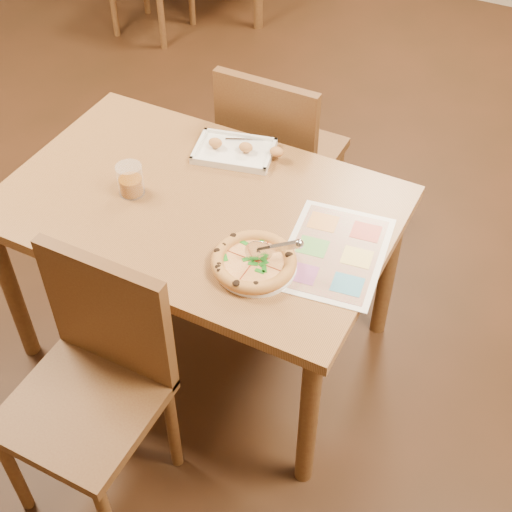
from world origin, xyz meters
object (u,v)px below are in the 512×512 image
at_px(pizza_cutter, 272,249).
at_px(appetizer_tray, 237,151).
at_px(chair_far, 275,144).
at_px(menu, 335,252).
at_px(plate, 256,266).
at_px(glass_tumbler, 131,181).
at_px(dining_table, 198,221).
at_px(chair_near, 96,361).
at_px(pizza, 254,262).

relative_size(pizza_cutter, appetizer_tray, 0.47).
distance_m(chair_far, menu, 0.81).
height_order(plate, glass_tumbler, glass_tumbler).
height_order(dining_table, glass_tumbler, glass_tumbler).
bearing_deg(plate, menu, 41.91).
distance_m(chair_near, glass_tumbler, 0.62).
height_order(pizza, glass_tumbler, glass_tumbler).
bearing_deg(pizza_cutter, pizza, 179.49).
distance_m(plate, pizza_cutter, 0.09).
height_order(dining_table, appetizer_tray, appetizer_tray).
height_order(dining_table, pizza_cutter, pizza_cutter).
bearing_deg(appetizer_tray, pizza_cutter, -51.47).
height_order(dining_table, menu, menu).
distance_m(chair_near, menu, 0.79).
distance_m(plate, glass_tumbler, 0.55).
bearing_deg(glass_tumbler, chair_near, -68.11).
relative_size(chair_far, glass_tumbler, 4.30).
xyz_separation_m(dining_table, pizza_cutter, (0.36, -0.16, 0.17)).
distance_m(chair_near, pizza_cutter, 0.61).
distance_m(chair_near, pizza, 0.55).
distance_m(pizza_cutter, glass_tumbler, 0.59).
bearing_deg(menu, plate, -138.09).
relative_size(dining_table, pizza_cutter, 8.40).
bearing_deg(plate, pizza, -149.26).
xyz_separation_m(dining_table, chair_near, (0.00, -0.60, -0.07)).
height_order(appetizer_tray, glass_tumbler, glass_tumbler).
distance_m(chair_far, appetizer_tray, 0.35).
xyz_separation_m(chair_near, plate, (0.31, 0.42, 0.16)).
xyz_separation_m(pizza, glass_tumbler, (-0.53, 0.13, 0.02)).
bearing_deg(chair_near, dining_table, 90.00).
xyz_separation_m(chair_near, chair_far, (-0.00, 1.20, 0.00)).
bearing_deg(pizza_cutter, menu, 25.65).
bearing_deg(appetizer_tray, chair_far, 88.73).
bearing_deg(dining_table, pizza, -30.80).
xyz_separation_m(pizza, menu, (0.19, 0.17, -0.02)).
bearing_deg(pizza, dining_table, 149.20).
relative_size(dining_table, pizza, 5.03).
height_order(pizza_cutter, menu, pizza_cutter).
relative_size(chair_near, appetizer_tray, 1.41).
distance_m(plate, pizza, 0.02).
xyz_separation_m(dining_table, plate, (0.31, -0.18, 0.09)).
xyz_separation_m(chair_near, pizza_cutter, (0.36, 0.44, 0.24)).
bearing_deg(glass_tumbler, plate, -13.20).
bearing_deg(menu, chair_near, -130.30).
relative_size(pizza_cutter, glass_tumbler, 1.42).
relative_size(pizza, pizza_cutter, 1.67).
bearing_deg(menu, appetizer_tray, 148.94).
bearing_deg(chair_near, appetizer_tray, 90.44).
xyz_separation_m(chair_far, menu, (0.50, -0.61, 0.16)).
relative_size(chair_far, appetizer_tray, 1.41).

